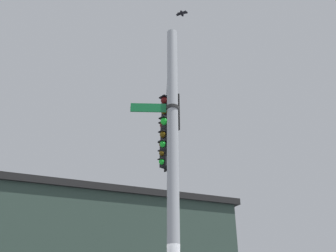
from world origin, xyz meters
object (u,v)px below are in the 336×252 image
Objects in this scene: traffic_light_mid_inner at (167,136)px; traffic_light_nearest_pole at (169,112)px; bird_flying at (182,13)px; traffic_light_mid_outer at (165,154)px; street_name_sign at (162,108)px.

traffic_light_nearest_pole is at bearing 141.09° from traffic_light_mid_inner.
bird_flying reaches higher than traffic_light_nearest_pole.
traffic_light_nearest_pole is at bearing 141.09° from traffic_light_mid_outer.
traffic_light_mid_outer is at bearing -41.44° from street_name_sign.
traffic_light_nearest_pole is 1.00× the size of traffic_light_mid_outer.
traffic_light_mid_inner is at bearing 141.09° from traffic_light_mid_outer.
traffic_light_mid_outer is at bearing -38.91° from traffic_light_nearest_pole.
traffic_light_nearest_pole is at bearing -17.25° from bird_flying.
traffic_light_mid_inner and traffic_light_mid_outer have the same top height.
traffic_light_nearest_pole is 1.00× the size of traffic_light_mid_inner.
traffic_light_mid_inner is 1.40× the size of street_name_sign.
street_name_sign is at bearing 137.40° from traffic_light_mid_inner.
traffic_light_nearest_pole reaches higher than street_name_sign.
traffic_light_mid_inner is (1.32, -1.06, 0.00)m from traffic_light_nearest_pole.
traffic_light_nearest_pole is 3.76× the size of bird_flying.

